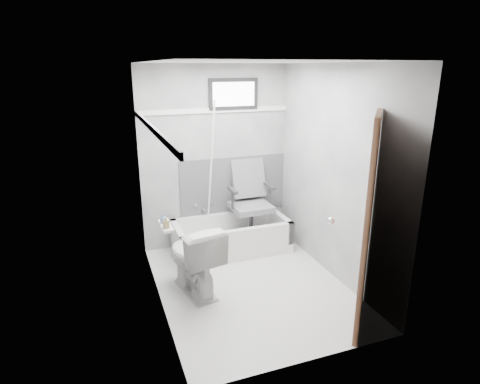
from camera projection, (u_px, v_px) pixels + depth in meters
name	position (u px, v px, depth m)	size (l,w,h in m)	color
floor	(251.00, 285.00, 4.52)	(2.60, 2.60, 0.00)	white
ceiling	(253.00, 62.00, 3.80)	(2.60, 2.60, 0.00)	silver
wall_back	(216.00, 158.00, 5.33)	(2.00, 0.02, 2.40)	slate
wall_front	(315.00, 228.00, 3.00)	(2.00, 0.02, 2.40)	slate
wall_left	(155.00, 193.00, 3.84)	(0.02, 2.60, 2.40)	slate
wall_right	(334.00, 175.00, 4.49)	(0.02, 2.60, 2.40)	slate
bathtub	(231.00, 236.00, 5.32)	(1.50, 0.70, 0.42)	white
office_chair	(251.00, 201.00, 5.33)	(0.60, 0.60, 1.05)	slate
toilet	(194.00, 258.00, 4.29)	(0.45, 0.80, 0.78)	silver
door	(414.00, 234.00, 3.40)	(0.78, 0.78, 2.00)	brown
window	(233.00, 94.00, 5.15)	(0.66, 0.04, 0.40)	black
backerboard	(234.00, 185.00, 5.52)	(1.50, 0.02, 0.78)	#4C4C4F
trim_back	(215.00, 110.00, 5.13)	(2.00, 0.02, 0.06)	white
trim_left	(152.00, 128.00, 3.65)	(0.02, 2.60, 0.06)	white
pole	(211.00, 174.00, 5.11)	(0.02, 0.02, 1.95)	white
shelf	(166.00, 226.00, 3.83)	(0.10, 0.32, 0.03)	silver
soap_bottle_a	(166.00, 223.00, 3.74)	(0.05, 0.05, 0.11)	olive
soap_bottle_b	(163.00, 218.00, 3.87)	(0.07, 0.07, 0.09)	slate
faucet	(203.00, 206.00, 5.43)	(0.26, 0.10, 0.16)	silver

